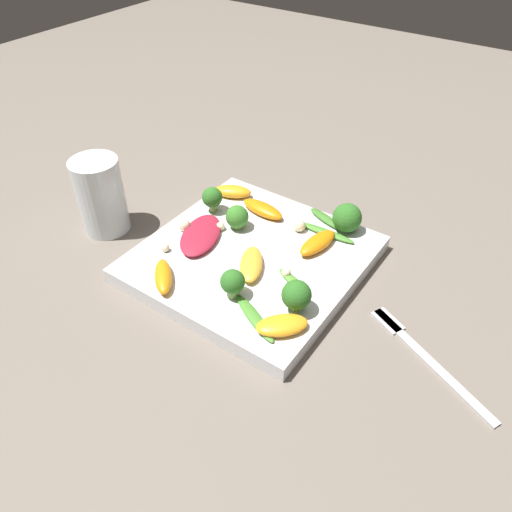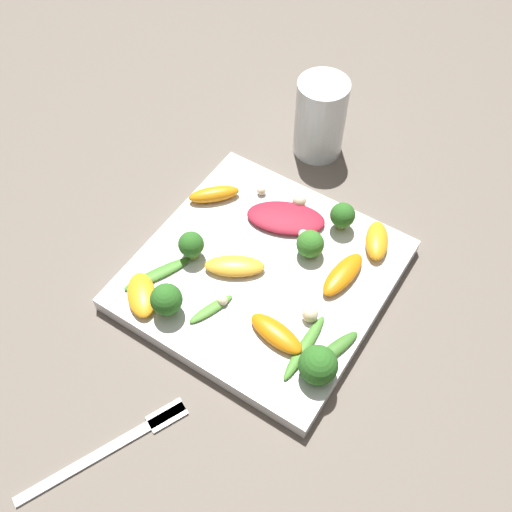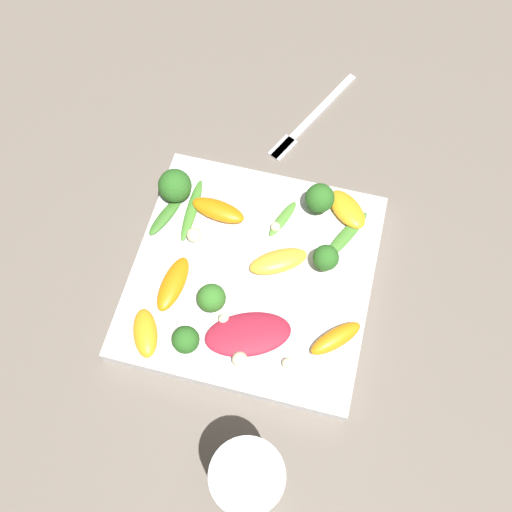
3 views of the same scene
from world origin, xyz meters
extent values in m
plane|color=#6B6056|center=(0.00, 0.00, 0.00)|extent=(2.40, 2.40, 0.00)
cube|color=white|center=(0.00, 0.00, 0.01)|extent=(0.29, 0.29, 0.02)
cylinder|color=white|center=(-0.06, 0.24, 0.06)|extent=(0.07, 0.07, 0.12)
cube|color=silver|center=(-0.02, -0.28, 0.00)|extent=(0.09, 0.18, 0.01)
cube|color=silver|center=(0.01, -0.21, 0.00)|extent=(0.04, 0.05, 0.01)
ellipsoid|color=maroon|center=(-0.02, 0.08, 0.03)|extent=(0.12, 0.09, 0.01)
ellipsoid|color=orange|center=(0.09, 0.04, 0.03)|extent=(0.04, 0.08, 0.02)
ellipsoid|color=orange|center=(0.10, 0.11, 0.03)|extent=(0.05, 0.07, 0.02)
ellipsoid|color=orange|center=(-0.12, 0.06, 0.03)|extent=(0.06, 0.06, 0.02)
ellipsoid|color=#FCAD33|center=(-0.03, -0.02, 0.03)|extent=(0.08, 0.06, 0.02)
ellipsoid|color=orange|center=(0.06, -0.07, 0.03)|extent=(0.08, 0.04, 0.02)
ellipsoid|color=orange|center=(-0.10, -0.11, 0.03)|extent=(0.07, 0.07, 0.02)
cylinder|color=#7A9E51|center=(0.05, 0.11, 0.03)|extent=(0.01, 0.01, 0.02)
sphere|color=#2D6B23|center=(0.05, 0.11, 0.05)|extent=(0.03, 0.03, 0.03)
cylinder|color=#7A9E51|center=(-0.06, -0.11, 0.03)|extent=(0.01, 0.01, 0.02)
sphere|color=#2D6B23|center=(-0.06, -0.11, 0.05)|extent=(0.04, 0.04, 0.04)
cylinder|color=#7A9E51|center=(-0.08, -0.03, 0.03)|extent=(0.02, 0.02, 0.02)
sphere|color=#2D6B23|center=(-0.08, -0.03, 0.05)|extent=(0.03, 0.03, 0.03)
cylinder|color=#84AD5B|center=(0.04, 0.05, 0.03)|extent=(0.01, 0.01, 0.01)
sphere|color=#387A28|center=(0.04, 0.05, 0.04)|extent=(0.03, 0.03, 0.03)
cylinder|color=#7A9E51|center=(0.12, -0.08, 0.03)|extent=(0.01, 0.01, 0.01)
sphere|color=#2D6B23|center=(0.12, -0.08, 0.05)|extent=(0.04, 0.04, 0.04)
ellipsoid|color=#47842D|center=(0.10, -0.07, 0.03)|extent=(0.02, 0.09, 0.01)
ellipsoid|color=#518E33|center=(-0.02, -0.08, 0.03)|extent=(0.03, 0.06, 0.01)
ellipsoid|color=#3D7528|center=(0.13, -0.05, 0.03)|extent=(0.04, 0.07, 0.01)
ellipsoid|color=#47842D|center=(-0.10, -0.08, 0.03)|extent=(0.06, 0.09, 0.01)
sphere|color=beige|center=(-0.01, -0.07, 0.03)|extent=(0.01, 0.01, 0.01)
sphere|color=beige|center=(0.02, 0.07, 0.03)|extent=(0.01, 0.01, 0.01)
sphere|color=beige|center=(-0.01, 0.11, 0.03)|extent=(0.02, 0.02, 0.02)
sphere|color=beige|center=(-0.07, 0.10, 0.03)|extent=(0.01, 0.01, 0.01)
sphere|color=beige|center=(0.08, -0.03, 0.03)|extent=(0.02, 0.02, 0.02)
camera|label=1|loc=(-0.44, -0.32, 0.48)|focal=35.00mm
camera|label=2|loc=(0.22, -0.35, 0.64)|focal=42.00mm
camera|label=3|loc=(-0.08, 0.29, 0.70)|focal=42.00mm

